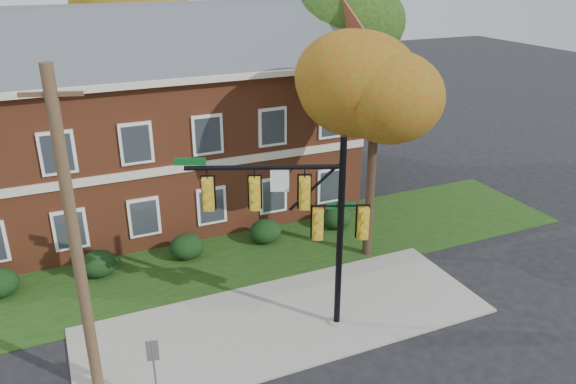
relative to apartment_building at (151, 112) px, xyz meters
name	(u,v)px	position (x,y,z in m)	size (l,w,h in m)	color
ground	(299,337)	(2.00, -11.95, -4.99)	(120.00, 120.00, 0.00)	black
sidewalk	(287,320)	(2.00, -10.95, -4.95)	(14.00, 5.00, 0.08)	gray
grass_strip	(239,255)	(2.00, -5.95, -4.97)	(30.00, 6.00, 0.04)	#193811
apartment_building	(151,112)	(0.00, 0.00, 0.00)	(18.80, 8.80, 9.74)	brown
hedge_left	(99,264)	(-3.50, -5.25, -4.46)	(1.40, 1.26, 1.05)	black
hedge_center	(187,247)	(0.00, -5.25, -4.46)	(1.40, 1.26, 1.05)	black
hedge_right	(265,231)	(3.50, -5.25, -4.46)	(1.40, 1.26, 1.05)	black
hedge_far_right	(336,218)	(7.00, -5.25, -4.46)	(1.40, 1.26, 1.05)	black
tree_near_right	(383,98)	(7.22, -8.09, 1.68)	(4.50, 4.25, 8.58)	black
tree_right_rear	(358,28)	(11.31, 0.86, 3.13)	(6.30, 5.95, 10.62)	black
tree_far_rear	(141,10)	(1.34, 7.84, 3.86)	(6.84, 6.46, 11.52)	black
traffic_signal	(303,215)	(2.36, -11.38, -0.85)	(5.59, 2.40, 6.67)	gray
utility_pole	(75,244)	(-4.30, -11.85, -0.24)	(1.42, 0.54, 9.36)	#483922
sign_post	(154,363)	(-2.87, -13.22, -3.45)	(0.33, 0.11, 2.26)	slate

